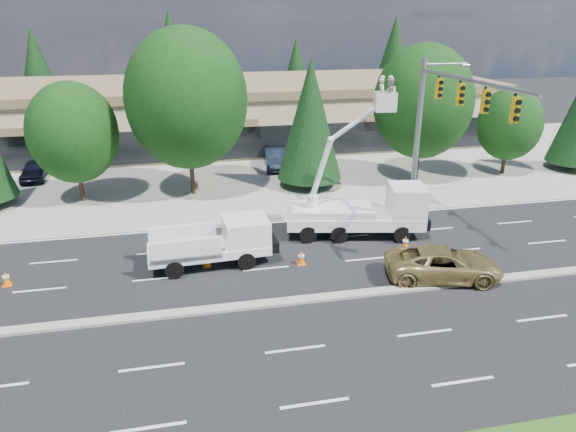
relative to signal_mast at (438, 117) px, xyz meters
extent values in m
plane|color=black|center=(-10.03, -7.04, -6.06)|extent=(140.00, 140.00, 0.00)
cube|color=gray|center=(-10.03, 12.96, -6.05)|extent=(140.00, 22.00, 0.01)
cube|color=gray|center=(-10.03, -7.04, -6.00)|extent=(120.00, 0.55, 0.12)
cube|color=#C4B386|center=(-10.03, 22.96, -3.56)|extent=(50.00, 15.00, 5.00)
cube|color=brown|center=(-10.03, 22.96, -0.91)|extent=(50.40, 15.40, 0.70)
cube|color=black|center=(-10.03, 15.41, -4.56)|extent=(48.00, 0.12, 2.60)
cylinder|color=#332114|center=(-20.03, 7.96, -4.83)|extent=(0.28, 0.28, 2.45)
ellipsoid|color=black|center=(-20.03, 7.96, -1.64)|extent=(5.44, 5.44, 6.25)
cylinder|color=#332114|center=(-13.03, 7.96, -4.33)|extent=(0.28, 0.28, 3.46)
ellipsoid|color=black|center=(-13.03, 7.96, 0.18)|extent=(7.68, 7.68, 8.83)
cylinder|color=#332114|center=(-5.03, 7.96, -5.66)|extent=(0.26, 0.26, 0.80)
cone|color=black|center=(-5.03, 7.96, -1.39)|extent=(4.41, 4.41, 8.05)
cylinder|color=#332114|center=(2.97, 7.96, -4.52)|extent=(0.28, 0.28, 3.08)
ellipsoid|color=black|center=(2.97, 7.96, -0.49)|extent=(6.85, 6.85, 7.88)
cylinder|color=#332114|center=(9.97, 7.96, -5.02)|extent=(0.28, 0.28, 2.07)
ellipsoid|color=black|center=(9.97, 7.96, -2.32)|extent=(4.60, 4.60, 5.29)
cylinder|color=#332114|center=(15.97, 7.96, -5.66)|extent=(0.26, 0.26, 0.80)
cylinder|color=#332114|center=(-28.03, 34.96, -5.66)|extent=(0.26, 0.26, 0.80)
cone|color=black|center=(-28.03, 34.96, -0.66)|extent=(5.10, 5.10, 9.32)
cylinder|color=#332114|center=(-14.03, 34.96, -5.66)|extent=(0.26, 0.26, 0.80)
cone|color=black|center=(-14.03, 34.96, 0.27)|extent=(5.98, 5.98, 10.93)
cylinder|color=#332114|center=(-0.03, 34.96, -5.66)|extent=(0.26, 0.26, 0.80)
cone|color=black|center=(-0.03, 34.96, -1.34)|extent=(4.46, 4.46, 8.15)
cylinder|color=#332114|center=(11.97, 34.96, -5.66)|extent=(0.26, 0.26, 0.80)
cone|color=black|center=(11.97, 34.96, -0.04)|extent=(5.69, 5.69, 10.39)
cylinder|color=gray|center=(-0.03, 2.16, -1.56)|extent=(0.32, 0.32, 9.00)
cylinder|color=gray|center=(-0.03, -2.84, 2.24)|extent=(0.20, 10.00, 0.20)
cylinder|color=gray|center=(1.27, 2.16, 2.54)|extent=(2.60, 0.12, 0.12)
cube|color=gold|center=(-0.03, 0.16, 1.49)|extent=(0.32, 0.22, 1.05)
cube|color=gold|center=(-0.03, -2.04, 1.49)|extent=(0.32, 0.22, 1.05)
cube|color=gold|center=(-0.03, -4.24, 1.49)|extent=(0.32, 0.22, 1.05)
cube|color=gold|center=(-0.03, -6.44, 1.49)|extent=(0.32, 0.22, 1.05)
cube|color=white|center=(-12.60, -2.84, -5.25)|extent=(5.79, 2.43, 0.43)
cube|color=white|center=(-10.81, -2.73, -4.59)|extent=(2.20, 2.16, 1.42)
cube|color=black|center=(-10.20, -2.70, -4.40)|extent=(0.19, 1.80, 0.95)
cube|color=white|center=(-13.79, -2.02, -4.78)|extent=(3.23, 0.48, 1.04)
cube|color=white|center=(-13.68, -3.81, -4.78)|extent=(3.23, 0.48, 1.04)
cube|color=white|center=(-4.70, -0.84, -5.15)|extent=(7.57, 3.60, 0.64)
cube|color=white|center=(-2.03, -1.39, -4.19)|extent=(2.21, 2.46, 1.82)
cube|color=black|center=(-1.36, -1.53, -4.06)|extent=(0.44, 1.80, 1.09)
cube|color=white|center=(-5.86, -0.61, -4.65)|extent=(4.70, 2.92, 0.45)
cylinder|color=white|center=(-6.93, -0.39, -4.15)|extent=(0.64, 0.64, 0.73)
cube|color=white|center=(-3.51, -1.09, 1.12)|extent=(1.14, 1.00, 0.98)
imported|color=beige|center=(-3.70, -1.05, 1.49)|extent=(0.48, 0.64, 1.57)
imported|color=beige|center=(-3.31, -1.13, 1.49)|extent=(0.73, 0.87, 1.57)
ellipsoid|color=white|center=(-3.70, -1.05, 2.29)|extent=(0.24, 0.24, 0.16)
ellipsoid|color=white|center=(-3.31, -1.13, 2.29)|extent=(0.24, 0.24, 0.16)
cube|color=#FF6808|center=(-21.53, -3.08, -6.04)|extent=(0.40, 0.40, 0.03)
cone|color=#FF6808|center=(-21.53, -3.08, -5.71)|extent=(0.36, 0.36, 0.70)
cylinder|color=white|center=(-21.53, -3.08, -5.64)|extent=(0.29, 0.29, 0.10)
cube|color=#FF6808|center=(-12.75, -3.03, -6.04)|extent=(0.40, 0.40, 0.03)
cone|color=#FF6808|center=(-12.75, -3.03, -5.71)|extent=(0.36, 0.36, 0.70)
cylinder|color=white|center=(-12.75, -3.03, -5.64)|extent=(0.29, 0.29, 0.10)
cube|color=#FF6808|center=(-8.30, -3.70, -6.04)|extent=(0.40, 0.40, 0.03)
cone|color=#FF6808|center=(-8.30, -3.70, -5.71)|extent=(0.36, 0.36, 0.70)
cylinder|color=white|center=(-8.30, -3.70, -5.64)|extent=(0.29, 0.29, 0.10)
cube|color=#FF6808|center=(-2.69, -3.07, -6.04)|extent=(0.40, 0.40, 0.03)
cone|color=#FF6808|center=(-2.69, -3.07, -5.71)|extent=(0.36, 0.36, 0.70)
cylinder|color=white|center=(-2.69, -3.07, -5.64)|extent=(0.29, 0.29, 0.10)
imported|color=#A08B4D|center=(-2.35, -6.37, -5.33)|extent=(5.60, 3.48, 1.44)
imported|color=black|center=(-24.16, 13.48, -5.39)|extent=(1.73, 3.99, 1.34)
imported|color=black|center=(-6.52, 13.04, -5.30)|extent=(2.04, 4.74, 1.52)
camera|label=1|loc=(-13.38, -25.22, 5.14)|focal=32.00mm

